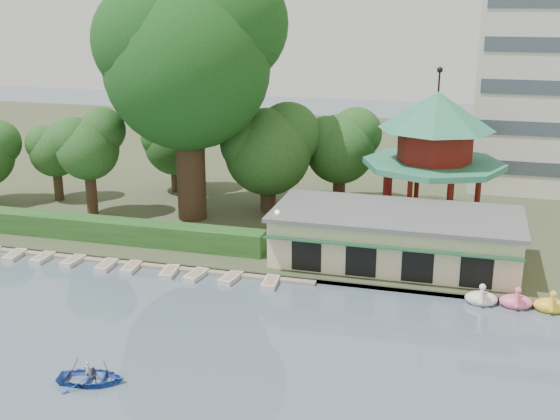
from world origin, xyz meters
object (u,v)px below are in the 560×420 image
at_px(pavilion, 435,145).
at_px(rowboat_with_passengers, 91,374).
at_px(dock, 105,259).
at_px(big_tree, 190,53).
at_px(boathouse, 396,237).

distance_m(pavilion, rowboat_with_passengers, 35.77).
bearing_deg(dock, pavilion, 31.66).
bearing_deg(rowboat_with_passengers, big_tree, 100.44).
height_order(boathouse, rowboat_with_passengers, boathouse).
bearing_deg(big_tree, boathouse, -18.41).
height_order(pavilion, rowboat_with_passengers, pavilion).
xyz_separation_m(dock, rowboat_with_passengers, (8.28, -16.56, 0.40)).
relative_size(dock, rowboat_with_passengers, 6.02).
bearing_deg(boathouse, pavilion, 78.72).
relative_size(dock, big_tree, 1.51).
height_order(pavilion, big_tree, big_tree).
bearing_deg(pavilion, big_tree, -169.73).
bearing_deg(rowboat_with_passengers, dock, 116.56).
distance_m(boathouse, big_tree, 23.57).
xyz_separation_m(dock, pavilion, (24.00, 14.80, 7.36)).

